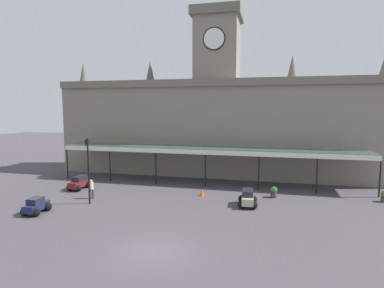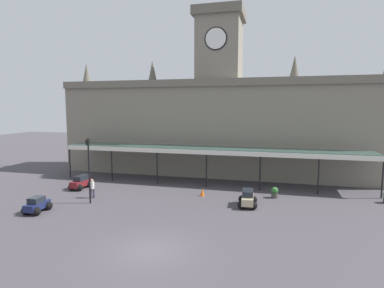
{
  "view_description": "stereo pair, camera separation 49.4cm",
  "coord_description": "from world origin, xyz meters",
  "px_view_note": "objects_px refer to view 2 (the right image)",
  "views": [
    {
      "loc": [
        5.99,
        -15.56,
        7.83
      ],
      "look_at": [
        0.0,
        8.99,
        4.9
      ],
      "focal_mm": 29.59,
      "sensor_mm": 36.0,
      "label": 1
    },
    {
      "loc": [
        6.47,
        -15.44,
        7.83
      ],
      "look_at": [
        0.0,
        8.99,
        4.9
      ],
      "focal_mm": 29.59,
      "sensor_mm": 36.0,
      "label": 2
    }
  ],
  "objects_px": {
    "traffic_cone": "(202,192)",
    "planter_forecourt_centre": "(275,192)",
    "car_beige_estate": "(248,199)",
    "victorian_lamppost": "(89,163)",
    "car_navy_sedan": "(37,206)",
    "car_maroon_estate": "(81,183)",
    "pedestrian_near_entrance": "(92,188)"
  },
  "relations": [
    {
      "from": "car_navy_sedan",
      "to": "traffic_cone",
      "type": "height_order",
      "value": "car_navy_sedan"
    },
    {
      "from": "car_navy_sedan",
      "to": "planter_forecourt_centre",
      "type": "xyz_separation_m",
      "value": [
        17.2,
        8.5,
        -0.01
      ]
    },
    {
      "from": "car_maroon_estate",
      "to": "pedestrian_near_entrance",
      "type": "distance_m",
      "value": 3.87
    },
    {
      "from": "car_maroon_estate",
      "to": "pedestrian_near_entrance",
      "type": "height_order",
      "value": "pedestrian_near_entrance"
    },
    {
      "from": "victorian_lamppost",
      "to": "traffic_cone",
      "type": "xyz_separation_m",
      "value": [
        8.42,
        4.46,
        -2.99
      ]
    },
    {
      "from": "car_navy_sedan",
      "to": "car_maroon_estate",
      "type": "distance_m",
      "value": 7.03
    },
    {
      "from": "car_navy_sedan",
      "to": "victorian_lamppost",
      "type": "distance_m",
      "value": 4.87
    },
    {
      "from": "victorian_lamppost",
      "to": "planter_forecourt_centre",
      "type": "distance_m",
      "value": 15.88
    },
    {
      "from": "car_beige_estate",
      "to": "planter_forecourt_centre",
      "type": "height_order",
      "value": "car_beige_estate"
    },
    {
      "from": "car_navy_sedan",
      "to": "pedestrian_near_entrance",
      "type": "distance_m",
      "value": 4.81
    },
    {
      "from": "car_navy_sedan",
      "to": "traffic_cone",
      "type": "xyz_separation_m",
      "value": [
        10.99,
        7.48,
        -0.17
      ]
    },
    {
      "from": "traffic_cone",
      "to": "car_beige_estate",
      "type": "bearing_deg",
      "value": -24.65
    },
    {
      "from": "car_maroon_estate",
      "to": "traffic_cone",
      "type": "distance_m",
      "value": 11.97
    },
    {
      "from": "traffic_cone",
      "to": "planter_forecourt_centre",
      "type": "height_order",
      "value": "planter_forecourt_centre"
    },
    {
      "from": "car_beige_estate",
      "to": "planter_forecourt_centre",
      "type": "xyz_separation_m",
      "value": [
        2.07,
        2.93,
        -0.07
      ]
    },
    {
      "from": "car_beige_estate",
      "to": "victorian_lamppost",
      "type": "relative_size",
      "value": 0.43
    },
    {
      "from": "car_navy_sedan",
      "to": "car_maroon_estate",
      "type": "relative_size",
      "value": 0.91
    },
    {
      "from": "car_beige_estate",
      "to": "planter_forecourt_centre",
      "type": "relative_size",
      "value": 2.4
    },
    {
      "from": "car_beige_estate",
      "to": "traffic_cone",
      "type": "bearing_deg",
      "value": 155.35
    },
    {
      "from": "car_navy_sedan",
      "to": "victorian_lamppost",
      "type": "xyz_separation_m",
      "value": [
        2.57,
        3.02,
        2.82
      ]
    },
    {
      "from": "victorian_lamppost",
      "to": "planter_forecourt_centre",
      "type": "relative_size",
      "value": 5.63
    },
    {
      "from": "car_beige_estate",
      "to": "car_navy_sedan",
      "type": "bearing_deg",
      "value": -159.78
    },
    {
      "from": "planter_forecourt_centre",
      "to": "victorian_lamppost",
      "type": "bearing_deg",
      "value": -159.47
    },
    {
      "from": "car_maroon_estate",
      "to": "planter_forecourt_centre",
      "type": "distance_m",
      "value": 18.23
    },
    {
      "from": "pedestrian_near_entrance",
      "to": "planter_forecourt_centre",
      "type": "xyz_separation_m",
      "value": [
        15.29,
        4.1,
        -0.42
      ]
    },
    {
      "from": "car_beige_estate",
      "to": "victorian_lamppost",
      "type": "xyz_separation_m",
      "value": [
        -12.56,
        -2.56,
        2.76
      ]
    },
    {
      "from": "car_beige_estate",
      "to": "car_maroon_estate",
      "type": "bearing_deg",
      "value": 175.06
    },
    {
      "from": "car_navy_sedan",
      "to": "planter_forecourt_centre",
      "type": "relative_size",
      "value": 2.18
    },
    {
      "from": "car_navy_sedan",
      "to": "traffic_cone",
      "type": "bearing_deg",
      "value": 34.23
    },
    {
      "from": "traffic_cone",
      "to": "planter_forecourt_centre",
      "type": "bearing_deg",
      "value": 9.35
    },
    {
      "from": "car_maroon_estate",
      "to": "victorian_lamppost",
      "type": "distance_m",
      "value": 5.98
    },
    {
      "from": "car_navy_sedan",
      "to": "traffic_cone",
      "type": "distance_m",
      "value": 13.29
    }
  ]
}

